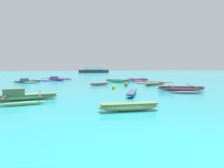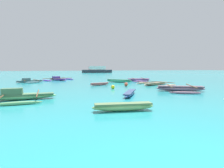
# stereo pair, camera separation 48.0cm
# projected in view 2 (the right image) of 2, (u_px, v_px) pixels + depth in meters

# --- Properties ---
(moored_boat_0) EXTENTS (5.16, 4.85, 0.63)m
(moored_boat_0) POSITION_uv_depth(u_px,v_px,m) (58.00, 79.00, 28.05)
(moored_boat_0) COLOR #854FE4
(moored_boat_0) RESTS_ON ground_plane
(moored_boat_1) EXTENTS (3.90, 4.66, 0.35)m
(moored_boat_1) POSITION_uv_depth(u_px,v_px,m) (155.00, 84.00, 20.51)
(moored_boat_1) COLOR #CDB086
(moored_boat_1) RESTS_ON ground_plane
(moored_boat_2) EXTENTS (3.96, 4.32, 0.50)m
(moored_boat_2) POSITION_uv_depth(u_px,v_px,m) (180.00, 88.00, 15.08)
(moored_boat_2) COLOR gray
(moored_boat_2) RESTS_ON ground_plane
(moored_boat_3) EXTENTS (2.15, 3.16, 0.30)m
(moored_boat_3) POSITION_uv_depth(u_px,v_px,m) (130.00, 93.00, 12.77)
(moored_boat_3) COLOR #3C5EA3
(moored_boat_3) RESTS_ON ground_plane
(moored_boat_4) EXTENTS (2.97, 0.87, 0.37)m
(moored_boat_4) POSITION_uv_depth(u_px,v_px,m) (123.00, 106.00, 8.17)
(moored_boat_4) COLOR #8DBF6F
(moored_boat_4) RESTS_ON ground_plane
(moored_boat_5) EXTENTS (3.50, 4.12, 0.47)m
(moored_boat_5) POSITION_uv_depth(u_px,v_px,m) (138.00, 80.00, 26.07)
(moored_boat_5) COLOR #C36EC0
(moored_boat_5) RESTS_ON ground_plane
(moored_boat_6) EXTENTS (2.36, 1.06, 0.29)m
(moored_boat_6) POSITION_uv_depth(u_px,v_px,m) (100.00, 84.00, 20.07)
(moored_boat_6) COLOR #D06967
(moored_boat_6) RESTS_ON ground_plane
(moored_boat_7) EXTENTS (3.21, 2.90, 0.42)m
(moored_boat_7) POSITION_uv_depth(u_px,v_px,m) (119.00, 81.00, 24.07)
(moored_boat_7) COLOR #51CC96
(moored_boat_7) RESTS_ON ground_plane
(moored_boat_8) EXTENTS (3.58, 3.95, 0.61)m
(moored_boat_8) POSITION_uv_depth(u_px,v_px,m) (29.00, 81.00, 24.05)
(moored_boat_8) COLOR slate
(moored_boat_8) RESTS_ON ground_plane
(moored_boat_9) EXTENTS (4.18, 3.81, 0.75)m
(moored_boat_9) POSITION_uv_depth(u_px,v_px,m) (20.00, 96.00, 10.99)
(moored_boat_9) COLOR #6AB070
(moored_boat_9) RESTS_ON ground_plane
(mooring_buoy_0) EXTENTS (0.36, 0.36, 0.36)m
(mooring_buoy_0) POSITION_uv_depth(u_px,v_px,m) (113.00, 87.00, 16.65)
(mooring_buoy_0) COLOR yellow
(mooring_buoy_0) RESTS_ON ground_plane
(mooring_buoy_2) EXTENTS (0.39, 0.39, 0.39)m
(mooring_buoy_2) POSITION_uv_depth(u_px,v_px,m) (126.00, 84.00, 19.11)
(mooring_buoy_2) COLOR #E54C2D
(mooring_buoy_2) RESTS_ON ground_plane
(distant_ferry) EXTENTS (11.97, 2.63, 2.63)m
(distant_ferry) POSITION_uv_depth(u_px,v_px,m) (97.00, 70.00, 71.01)
(distant_ferry) COLOR #2D333D
(distant_ferry) RESTS_ON ground_plane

